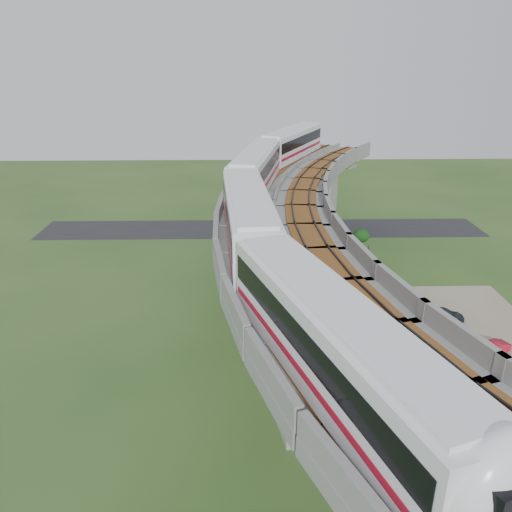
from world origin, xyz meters
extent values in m
plane|color=#2F5120|center=(0.00, 0.00, 0.00)|extent=(160.00, 160.00, 0.00)
cube|color=gray|center=(14.00, -2.00, 0.02)|extent=(18.00, 26.00, 0.04)
cube|color=#232326|center=(0.00, 30.00, 0.01)|extent=(60.00, 8.00, 0.03)
cube|color=#99968E|center=(9.12, 31.80, 4.20)|extent=(2.86, 2.93, 8.40)
cube|color=#99968E|center=(9.12, 31.80, 9.00)|extent=(7.21, 5.74, 1.20)
cube|color=#99968E|center=(0.91, 10.42, 4.20)|extent=(2.35, 2.51, 8.40)
cube|color=#99968E|center=(0.91, 10.42, 9.00)|extent=(7.31, 3.58, 1.20)
cube|color=#99968E|center=(0.91, -10.42, 4.20)|extent=(2.35, 2.51, 8.40)
cube|color=#99968E|center=(0.91, -10.42, 9.00)|extent=(7.31, 3.58, 1.20)
cube|color=gray|center=(6.19, 26.54, 10.00)|extent=(16.42, 20.91, 0.80)
cube|color=gray|center=(2.33, 28.44, 10.90)|extent=(8.66, 17.08, 1.00)
cube|color=gray|center=(10.04, 24.64, 10.90)|extent=(8.66, 17.08, 1.00)
cube|color=brown|center=(4.21, 27.51, 10.46)|extent=(10.68, 18.08, 0.12)
cube|color=black|center=(4.21, 27.51, 10.58)|extent=(9.69, 17.59, 0.12)
cube|color=brown|center=(8.16, 25.56, 10.46)|extent=(10.68, 18.08, 0.12)
cube|color=black|center=(8.16, 25.56, 10.58)|extent=(9.69, 17.59, 0.12)
cube|color=gray|center=(0.70, 9.13, 10.00)|extent=(11.77, 20.03, 0.80)
cube|color=gray|center=(-3.55, 9.78, 10.90)|extent=(3.22, 18.71, 1.00)
cube|color=gray|center=(4.95, 8.47, 10.90)|extent=(3.22, 18.71, 1.00)
cube|color=brown|center=(-1.48, 9.46, 10.46)|extent=(5.44, 19.05, 0.12)
cube|color=black|center=(-1.48, 9.46, 10.58)|extent=(4.35, 18.88, 0.12)
cube|color=brown|center=(2.87, 8.79, 10.46)|extent=(5.44, 19.05, 0.12)
cube|color=black|center=(2.87, 8.79, 10.58)|extent=(4.35, 18.88, 0.12)
cube|color=gray|center=(0.70, -9.13, 10.00)|extent=(11.77, 20.03, 0.80)
cube|color=gray|center=(-3.55, -9.78, 10.90)|extent=(3.22, 18.71, 1.00)
cube|color=gray|center=(4.95, -8.47, 10.90)|extent=(3.22, 18.71, 1.00)
cube|color=brown|center=(-1.48, -9.46, 10.46)|extent=(5.44, 19.05, 0.12)
cube|color=black|center=(-1.48, -9.46, 10.58)|extent=(4.35, 18.88, 0.12)
cube|color=brown|center=(2.87, -8.79, 10.46)|extent=(5.44, 19.05, 0.12)
cube|color=black|center=(2.87, -8.79, 10.58)|extent=(4.35, 18.88, 0.12)
cube|color=white|center=(0.96, -19.58, 12.24)|extent=(7.28, 15.09, 3.20)
cube|color=white|center=(0.96, -19.58, 13.94)|extent=(6.54, 14.21, 0.22)
cube|color=black|center=(0.96, -19.58, 12.69)|extent=(7.15, 14.54, 1.15)
cube|color=#A51022|center=(0.96, -19.58, 11.49)|extent=(7.15, 14.54, 0.30)
cube|color=black|center=(0.96, -19.58, 10.78)|extent=(5.82, 12.70, 0.28)
cube|color=white|center=(-2.05, -4.32, 12.24)|extent=(3.73, 15.15, 3.20)
cube|color=white|center=(-2.05, -4.32, 13.94)|extent=(3.14, 14.37, 0.22)
cube|color=black|center=(-2.05, -4.32, 12.69)|extent=(3.75, 14.56, 1.15)
cube|color=#A51022|center=(-2.05, -4.32, 11.49)|extent=(3.75, 14.56, 0.30)
cube|color=black|center=(-2.05, -4.32, 10.78)|extent=(2.78, 12.85, 0.28)
cube|color=white|center=(-1.18, 11.22, 12.24)|extent=(5.36, 15.24, 3.20)
cube|color=white|center=(-1.18, 11.22, 13.94)|extent=(4.69, 14.41, 0.22)
cube|color=black|center=(-1.18, 11.22, 12.69)|extent=(5.31, 14.66, 1.15)
cube|color=#A51022|center=(-1.18, 11.22, 11.49)|extent=(5.31, 14.66, 0.30)
cube|color=black|center=(-1.18, 11.22, 10.78)|extent=(4.17, 12.88, 0.28)
cube|color=white|center=(3.52, 26.05, 12.24)|extent=(8.73, 14.75, 3.20)
cube|color=white|center=(3.52, 26.05, 13.94)|extent=(7.93, 13.84, 0.22)
cube|color=black|center=(3.52, 26.05, 12.69)|extent=(8.54, 14.23, 1.15)
cube|color=#A51022|center=(3.52, 26.05, 11.49)|extent=(8.54, 14.23, 0.30)
cube|color=black|center=(3.52, 26.05, 10.78)|extent=(7.07, 12.37, 0.28)
ellipsoid|color=white|center=(3.64, -26.32, 12.39)|extent=(3.79, 3.06, 3.64)
cylinder|color=#2D382D|center=(12.25, 19.29, 0.75)|extent=(0.08, 0.08, 1.50)
cube|color=#2D382D|center=(11.38, 16.98, 0.75)|extent=(1.69, 4.77, 1.40)
cylinder|color=#2D382D|center=(10.62, 14.63, 0.75)|extent=(0.08, 0.08, 1.50)
cube|color=#2D382D|center=(9.98, 12.24, 0.75)|extent=(1.23, 4.91, 1.40)
cylinder|color=#2D382D|center=(9.45, 9.83, 0.75)|extent=(0.08, 0.08, 1.50)
cube|color=#2D382D|center=(9.03, 7.39, 0.75)|extent=(0.75, 4.99, 1.40)
cylinder|color=#2D382D|center=(8.74, 4.94, 0.75)|extent=(0.08, 0.08, 1.50)
cube|color=#2D382D|center=(8.56, 2.47, 0.75)|extent=(0.27, 5.04, 1.40)
cylinder|color=#2D382D|center=(8.50, 0.00, 0.75)|extent=(0.08, 0.08, 1.50)
cube|color=#2D382D|center=(8.56, -2.47, 0.75)|extent=(0.27, 5.04, 1.40)
cylinder|color=#2D382D|center=(8.74, -4.94, 0.75)|extent=(0.08, 0.08, 1.50)
cube|color=#2D382D|center=(9.03, -7.39, 0.75)|extent=(0.75, 4.99, 1.40)
cylinder|color=#2D382D|center=(9.45, -9.83, 0.75)|extent=(0.08, 0.08, 1.50)
cube|color=#2D382D|center=(9.98, -12.24, 0.75)|extent=(1.23, 4.91, 1.40)
cylinder|color=#2D382D|center=(10.62, -14.63, 0.75)|extent=(0.08, 0.08, 1.50)
cylinder|color=#382314|center=(11.65, 21.03, 0.74)|extent=(0.18, 0.18, 1.49)
ellipsoid|color=black|center=(11.65, 21.03, 2.08)|extent=(1.97, 1.97, 1.67)
cylinder|color=#382314|center=(9.01, 16.65, 0.71)|extent=(0.18, 0.18, 1.41)
ellipsoid|color=black|center=(9.01, 16.65, 2.08)|extent=(2.23, 2.23, 1.89)
cylinder|color=#382314|center=(8.38, 13.41, 0.46)|extent=(0.18, 0.18, 0.93)
ellipsoid|color=black|center=(8.38, 13.41, 1.49)|extent=(1.87, 1.87, 1.59)
cylinder|color=#382314|center=(6.89, 6.92, 0.89)|extent=(0.18, 0.18, 1.79)
ellipsoid|color=black|center=(6.89, 6.92, 2.60)|extent=(2.72, 2.72, 2.31)
cylinder|color=#382314|center=(6.32, 3.41, 0.54)|extent=(0.18, 0.18, 1.08)
ellipsoid|color=black|center=(6.32, 3.41, 1.95)|extent=(2.88, 2.88, 2.45)
cylinder|color=#382314|center=(6.87, -2.81, 0.69)|extent=(0.18, 0.18, 1.38)
ellipsoid|color=black|center=(6.87, -2.81, 2.22)|extent=(2.79, 2.79, 2.37)
cylinder|color=#382314|center=(7.84, -9.71, 0.87)|extent=(0.18, 0.18, 1.74)
ellipsoid|color=black|center=(7.84, -9.71, 2.61)|extent=(2.91, 2.91, 2.47)
cylinder|color=#382314|center=(7.80, -14.27, 0.77)|extent=(0.18, 0.18, 1.54)
ellipsoid|color=black|center=(7.80, -14.27, 2.37)|extent=(2.77, 2.77, 2.36)
imported|color=silver|center=(15.50, -5.21, 0.71)|extent=(3.85, 3.97, 1.34)
imported|color=#B41024|center=(17.23, -1.65, 0.55)|extent=(3.28, 2.32, 1.03)
imported|color=black|center=(15.48, 4.09, 0.56)|extent=(3.83, 2.39, 1.03)
camera|label=1|loc=(-2.22, -35.09, 21.92)|focal=35.00mm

